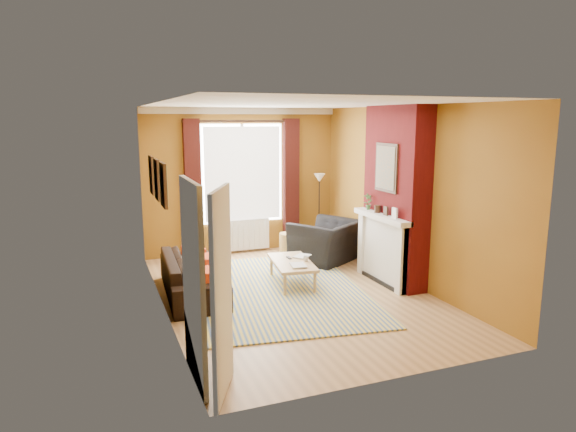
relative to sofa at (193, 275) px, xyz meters
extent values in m
plane|color=#987145|center=(1.42, -0.52, -0.30)|extent=(5.50, 5.50, 0.00)
cube|color=#8E5F1B|center=(1.42, 2.23, 1.10)|extent=(3.80, 0.02, 2.80)
cube|color=#8E5F1B|center=(1.42, -3.27, 1.10)|extent=(3.80, 0.02, 2.80)
cube|color=#8E5F1B|center=(3.32, -0.52, 1.10)|extent=(0.02, 5.50, 2.80)
cube|color=#8E5F1B|center=(-0.48, -0.52, 1.10)|extent=(0.02, 5.50, 2.80)
cube|color=white|center=(1.42, -0.52, 2.50)|extent=(3.80, 5.50, 0.01)
cube|color=#4C0A0B|center=(3.14, -0.52, 1.10)|extent=(0.35, 1.40, 2.80)
cube|color=silver|center=(2.95, -0.52, 0.25)|extent=(0.12, 1.30, 1.10)
cube|color=silver|center=(2.90, -0.52, 0.78)|extent=(0.22, 1.40, 0.08)
cube|color=silver|center=(2.93, -1.10, 0.22)|extent=(0.16, 0.14, 1.04)
cube|color=silver|center=(2.93, 0.06, 0.22)|extent=(0.16, 0.14, 1.04)
cube|color=black|center=(2.98, -0.52, 0.15)|extent=(0.06, 0.80, 0.90)
cube|color=black|center=(2.96, -0.52, -0.27)|extent=(0.20, 1.00, 0.06)
cube|color=silver|center=(2.91, -0.87, 0.90)|extent=(0.03, 0.12, 0.16)
cube|color=#322013|center=(2.91, -0.62, 0.89)|extent=(0.03, 0.10, 0.14)
cylinder|color=#322013|center=(2.91, -0.37, 0.88)|extent=(0.10, 0.10, 0.12)
cube|color=#322013|center=(2.96, -0.52, 1.55)|extent=(0.03, 0.60, 0.75)
cube|color=#985A33|center=(2.93, -0.52, 1.55)|extent=(0.01, 0.52, 0.66)
cube|color=silver|center=(1.42, 2.19, 2.44)|extent=(3.80, 0.08, 0.12)
cube|color=white|center=(1.42, 2.20, 1.25)|extent=(1.60, 0.04, 1.90)
cube|color=white|center=(1.42, 2.16, 1.25)|extent=(1.50, 0.02, 1.80)
cube|color=silver|center=(1.42, 2.18, 1.25)|extent=(0.06, 0.04, 1.90)
cube|color=#39100C|center=(0.44, 2.11, 1.05)|extent=(0.30, 0.16, 2.50)
cube|color=#39100C|center=(2.40, 2.11, 1.05)|extent=(0.30, 0.16, 2.50)
cylinder|color=#322013|center=(1.42, 2.11, 2.25)|extent=(2.30, 0.05, 0.05)
cube|color=silver|center=(1.42, 2.13, 0.05)|extent=(1.00, 0.10, 0.60)
cube|color=silver|center=(0.97, 2.07, 0.05)|extent=(0.04, 0.03, 0.56)
cube|color=silver|center=(1.08, 2.07, 0.05)|extent=(0.04, 0.03, 0.56)
cube|color=silver|center=(1.19, 2.07, 0.05)|extent=(0.04, 0.03, 0.56)
cube|color=silver|center=(1.30, 2.07, 0.05)|extent=(0.04, 0.03, 0.56)
cube|color=silver|center=(1.41, 2.07, 0.05)|extent=(0.04, 0.03, 0.56)
cube|color=silver|center=(1.52, 2.07, 0.05)|extent=(0.04, 0.03, 0.56)
cube|color=silver|center=(1.63, 2.07, 0.05)|extent=(0.04, 0.03, 0.56)
cube|color=silver|center=(1.74, 2.07, 0.05)|extent=(0.04, 0.03, 0.56)
cube|color=silver|center=(1.85, 2.07, 0.05)|extent=(0.04, 0.03, 0.56)
cube|color=#322013|center=(-0.45, -0.62, 1.45)|extent=(0.04, 0.44, 0.58)
cube|color=#B3C52E|center=(-0.43, -0.62, 1.45)|extent=(0.01, 0.38, 0.52)
cube|color=#322013|center=(-0.45, 0.03, 1.45)|extent=(0.04, 0.44, 0.58)
cube|color=#348E2F|center=(-0.43, 0.03, 1.45)|extent=(0.01, 0.38, 0.52)
cube|color=#322013|center=(-0.45, 0.68, 1.45)|extent=(0.04, 0.44, 0.58)
cube|color=#B85B2E|center=(-0.43, 0.68, 1.45)|extent=(0.01, 0.38, 0.52)
cube|color=silver|center=(-0.46, -2.57, 0.70)|extent=(0.05, 0.94, 2.06)
cube|color=black|center=(-0.44, -2.57, 0.70)|extent=(0.02, 0.80, 1.98)
cube|color=silver|center=(-0.26, -2.93, 0.70)|extent=(0.37, 0.74, 1.98)
imported|color=#3A6E31|center=(2.91, -0.07, 0.96)|extent=(0.14, 0.10, 0.27)
cube|color=red|center=(0.15, -0.60, 0.17)|extent=(0.34, 0.40, 0.16)
cube|color=red|center=(0.15, 0.10, 0.17)|extent=(0.34, 0.40, 0.16)
cube|color=red|center=(0.15, 0.70, 0.17)|extent=(0.34, 0.40, 0.16)
cube|color=#375997|center=(1.17, -0.27, -0.29)|extent=(3.15, 4.02, 0.02)
imported|color=black|center=(0.00, 0.00, 0.00)|extent=(0.90, 2.07, 0.59)
imported|color=black|center=(2.63, 0.93, 0.08)|extent=(1.53, 1.48, 0.76)
cube|color=tan|center=(1.56, -0.09, 0.06)|extent=(0.73, 1.22, 0.05)
cylinder|color=tan|center=(1.25, -0.57, -0.13)|extent=(0.05, 0.05, 0.34)
cylinder|color=tan|center=(1.71, -0.64, -0.13)|extent=(0.05, 0.05, 0.34)
cylinder|color=tan|center=(1.40, 0.46, -0.13)|extent=(0.05, 0.05, 0.34)
cylinder|color=tan|center=(1.86, 0.39, -0.13)|extent=(0.05, 0.05, 0.34)
cylinder|color=#A38147|center=(2.13, 1.52, -0.07)|extent=(0.42, 0.42, 0.45)
cylinder|color=black|center=(2.92, 1.88, -0.28)|extent=(0.28, 0.28, 0.03)
cylinder|color=black|center=(2.92, 1.88, 0.43)|extent=(0.03, 0.03, 1.40)
cone|color=#F2E5C6|center=(2.92, 1.88, 1.14)|extent=(0.28, 0.28, 0.17)
imported|color=#999999|center=(1.42, -0.38, 0.10)|extent=(0.27, 0.33, 0.03)
imported|color=#999999|center=(1.73, 0.17, 0.10)|extent=(0.36, 0.35, 0.02)
imported|color=#999999|center=(1.76, -0.18, 0.13)|extent=(0.09, 0.09, 0.08)
cube|color=#29292C|center=(1.57, 0.08, 0.10)|extent=(0.05, 0.14, 0.02)
camera|label=1|loc=(-1.31, -7.36, 2.30)|focal=32.00mm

